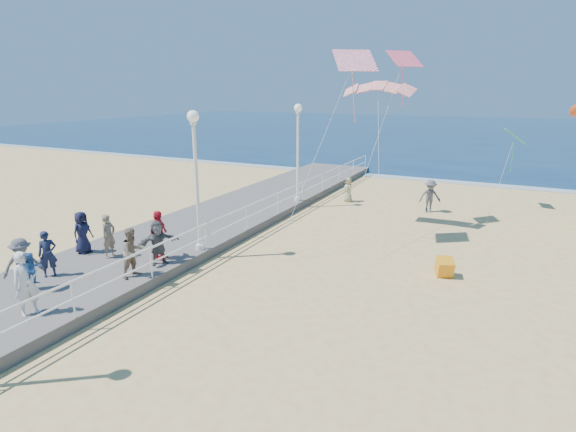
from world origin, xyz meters
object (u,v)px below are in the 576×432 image
at_px(spectator_0, 48,254).
at_px(box_kite, 444,269).
at_px(woman_holding_toddler, 26,283).
at_px(toddler_held, 33,269).
at_px(spectator_4, 82,232).
at_px(beach_walker_a, 430,196).
at_px(lamp_post_far, 298,142).
at_px(spectator_6, 109,236).
at_px(lamp_post_mid, 196,167).
at_px(spectator_2, 22,265).
at_px(beach_walker_c, 348,190).
at_px(spectator_5, 158,242).
at_px(spectator_1, 133,252).
at_px(spectator_3, 159,235).

relative_size(spectator_0, box_kite, 2.61).
relative_size(woman_holding_toddler, toddler_held, 1.98).
bearing_deg(spectator_4, beach_walker_a, -37.62).
height_order(woman_holding_toddler, spectator_4, woman_holding_toddler).
height_order(lamp_post_far, spectator_6, lamp_post_far).
height_order(spectator_6, beach_walker_a, spectator_6).
bearing_deg(lamp_post_mid, lamp_post_far, 90.00).
xyz_separation_m(spectator_6, box_kite, (11.34, 4.57, -0.92)).
relative_size(spectator_2, beach_walker_c, 1.17).
distance_m(woman_holding_toddler, beach_walker_a, 19.28).
relative_size(spectator_2, spectator_5, 1.07).
xyz_separation_m(spectator_5, beach_walker_a, (7.26, 13.09, -0.30)).
distance_m(beach_walker_c, box_kite, 11.36).
xyz_separation_m(spectator_1, spectator_5, (-0.04, 1.23, -0.05)).
distance_m(spectator_0, box_kite, 13.58).
xyz_separation_m(woman_holding_toddler, beach_walker_a, (7.88, 17.59, -0.42)).
bearing_deg(toddler_held, box_kite, -36.38).
bearing_deg(lamp_post_far, spectator_1, -91.67).
height_order(lamp_post_mid, beach_walker_a, lamp_post_mid).
height_order(spectator_0, spectator_6, spectator_6).
distance_m(spectator_4, beach_walker_a, 17.16).
bearing_deg(spectator_1, spectator_4, 84.41).
xyz_separation_m(lamp_post_far, spectator_6, (-2.49, -11.17, -2.44)).
bearing_deg(lamp_post_mid, spectator_0, -123.48).
distance_m(spectator_1, beach_walker_a, 16.04).
bearing_deg(beach_walker_c, beach_walker_a, 37.64).
distance_m(woman_holding_toddler, toddler_held, 0.45).
bearing_deg(spectator_0, spectator_6, 23.04).
distance_m(toddler_held, spectator_2, 1.91).
distance_m(spectator_1, spectator_5, 1.24).
relative_size(spectator_0, spectator_5, 0.98).
bearing_deg(spectator_2, beach_walker_c, 10.56).
bearing_deg(box_kite, woman_holding_toddler, -159.75).
height_order(lamp_post_far, woman_holding_toddler, lamp_post_far).
bearing_deg(beach_walker_a, box_kite, -102.78).
bearing_deg(spectator_3, spectator_5, -153.53).
bearing_deg(beach_walker_c, spectator_3, -60.37).
height_order(lamp_post_mid, spectator_5, lamp_post_mid).
bearing_deg(woman_holding_toddler, spectator_4, 45.66).
height_order(spectator_4, beach_walker_c, spectator_4).
height_order(lamp_post_mid, toddler_held, lamp_post_mid).
distance_m(spectator_6, beach_walker_a, 16.32).
bearing_deg(beach_walker_a, spectator_3, -146.20).
xyz_separation_m(spectator_1, spectator_4, (-3.40, 0.84, -0.03)).
xyz_separation_m(lamp_post_mid, spectator_3, (-0.69, -1.51, -2.35)).
distance_m(spectator_2, spectator_6, 3.29).
bearing_deg(spectator_6, spectator_3, -73.16).
height_order(woman_holding_toddler, beach_walker_c, woman_holding_toddler).
xyz_separation_m(spectator_5, beach_walker_c, (2.52, 13.43, -0.47)).
xyz_separation_m(lamp_post_far, spectator_1, (-0.35, -12.12, -2.42)).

